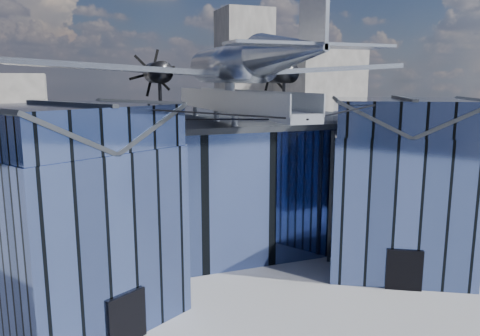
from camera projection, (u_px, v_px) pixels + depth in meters
name	position (u px, v px, depth m)	size (l,w,h in m)	color
ground_plane	(251.00, 282.00, 30.50)	(120.00, 120.00, 0.00)	gray
museum	(222.00, 181.00, 34.84)	(32.88, 24.50, 17.60)	#485B92
bg_towers	(142.00, 99.00, 75.59)	(77.00, 24.50, 26.00)	gray
tree_side_e	(449.00, 169.00, 51.77)	(3.11, 3.11, 4.78)	#362115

